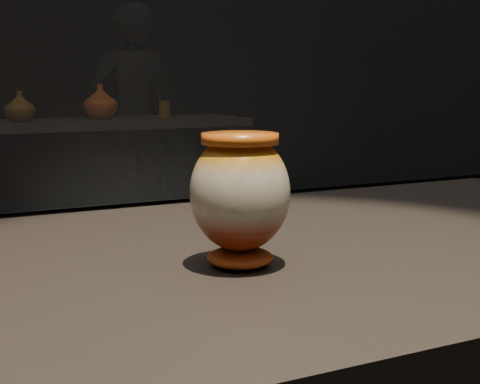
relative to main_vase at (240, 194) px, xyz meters
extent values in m
cube|color=black|center=(-0.10, 0.07, -0.12)|extent=(2.00, 0.80, 0.05)
ellipsoid|color=maroon|center=(0.00, 0.00, -0.09)|extent=(0.09, 0.09, 0.03)
ellipsoid|color=beige|center=(0.00, 0.00, 0.00)|extent=(0.14, 0.14, 0.16)
cylinder|color=orange|center=(0.00, 0.00, 0.07)|extent=(0.10, 0.10, 0.01)
cube|color=black|center=(0.59, 3.38, -0.12)|extent=(2.00, 0.60, 0.05)
cube|color=black|center=(1.44, 3.38, -0.57)|extent=(0.08, 0.50, 0.85)
imported|color=brown|center=(0.18, 3.33, -0.01)|extent=(0.23, 0.23, 0.18)
imported|color=maroon|center=(0.68, 3.41, 0.01)|extent=(0.25, 0.25, 0.22)
cylinder|color=brown|center=(1.09, 3.36, -0.04)|extent=(0.07, 0.07, 0.11)
imported|color=black|center=(1.06, 3.98, -0.16)|extent=(0.63, 0.42, 1.68)
camera|label=1|loc=(-0.38, -0.78, 0.15)|focal=50.00mm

